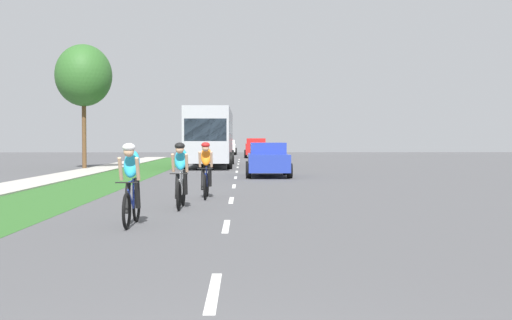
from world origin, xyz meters
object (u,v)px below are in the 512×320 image
(cyclist_trailing, at_px, (181,175))
(bus_silver, at_px, (211,135))
(cyclist_lead, at_px, (131,183))
(cyclist_distant, at_px, (206,169))
(sedan_blue, at_px, (268,159))
(suv_red, at_px, (256,147))
(pickup_white, at_px, (227,147))
(street_tree_far, at_px, (84,76))

(cyclist_trailing, bearing_deg, bus_silver, 91.22)
(cyclist_lead, relative_size, bus_silver, 0.15)
(cyclist_distant, relative_size, sedan_blue, 0.40)
(sedan_blue, distance_m, suv_red, 29.65)
(sedan_blue, xyz_separation_m, pickup_white, (-2.92, 41.29, 0.06))
(cyclist_distant, relative_size, bus_silver, 0.15)
(cyclist_lead, height_order, suv_red, suv_red)
(sedan_blue, height_order, suv_red, suv_red)
(cyclist_distant, height_order, bus_silver, bus_silver)
(sedan_blue, relative_size, pickup_white, 0.84)
(cyclist_lead, relative_size, street_tree_far, 0.25)
(suv_red, height_order, pickup_white, suv_red)
(bus_silver, xyz_separation_m, pickup_white, (0.19, 30.38, -1.15))
(pickup_white, bearing_deg, suv_red, -75.55)
(cyclist_lead, distance_m, cyclist_distant, 5.70)
(bus_silver, height_order, street_tree_far, street_tree_far)
(cyclist_lead, height_order, cyclist_trailing, same)
(street_tree_far, bearing_deg, sedan_blue, -35.79)
(cyclist_distant, xyz_separation_m, bus_silver, (-0.96, 21.32, 1.17))
(cyclist_trailing, distance_m, sedan_blue, 13.27)
(cyclist_trailing, height_order, sedan_blue, cyclist_trailing)
(bus_silver, xyz_separation_m, street_tree_far, (-6.92, -3.68, 3.26))
(cyclist_lead, xyz_separation_m, cyclist_distant, (1.09, 5.59, 0.00))
(street_tree_far, bearing_deg, pickup_white, 78.20)
(sedan_blue, bearing_deg, bus_silver, 105.92)
(cyclist_trailing, bearing_deg, cyclist_lead, -102.20)
(cyclist_distant, distance_m, pickup_white, 51.70)
(cyclist_lead, bearing_deg, pickup_white, 89.68)
(cyclist_lead, bearing_deg, street_tree_far, 106.29)
(pickup_white, distance_m, street_tree_far, 35.07)
(sedan_blue, height_order, pickup_white, pickup_white)
(cyclist_trailing, bearing_deg, suv_red, 86.41)
(cyclist_lead, relative_size, suv_red, 0.37)
(cyclist_distant, distance_m, bus_silver, 21.37)
(cyclist_trailing, height_order, bus_silver, bus_silver)
(cyclist_lead, xyz_separation_m, pickup_white, (0.32, 57.29, 0.02))
(bus_silver, relative_size, pickup_white, 2.27)
(cyclist_distant, bearing_deg, suv_red, 86.81)
(cyclist_distant, height_order, sedan_blue, cyclist_distant)
(cyclist_lead, bearing_deg, sedan_blue, 78.52)
(suv_red, bearing_deg, cyclist_trailing, -93.59)
(suv_red, bearing_deg, street_tree_far, -114.29)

